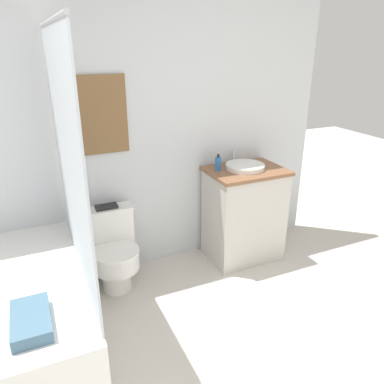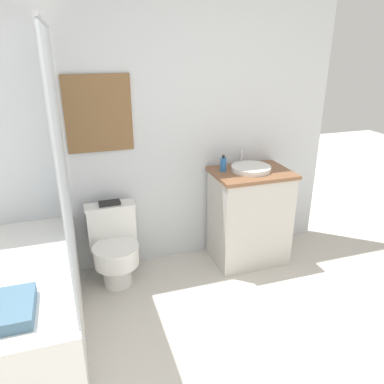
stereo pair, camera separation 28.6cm
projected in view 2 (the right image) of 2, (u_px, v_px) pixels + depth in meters
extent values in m
cube|color=silver|center=(139.00, 125.00, 3.03)|extent=(3.47, 0.05, 2.50)
cube|color=brown|center=(99.00, 114.00, 2.87)|extent=(0.51, 0.02, 0.59)
cube|color=silver|center=(99.00, 114.00, 2.87)|extent=(0.48, 0.01, 0.56)
cube|color=white|center=(31.00, 304.00, 2.47)|extent=(0.64, 1.46, 0.54)
cube|color=silver|center=(64.00, 178.00, 2.24)|extent=(0.01, 1.35, 1.66)
cylinder|color=#B7B7BC|center=(43.00, 22.00, 1.93)|extent=(0.02, 1.35, 0.02)
cube|color=slate|center=(16.00, 308.00, 1.97)|extent=(0.19, 0.34, 0.07)
cylinder|color=white|center=(117.00, 272.00, 3.08)|extent=(0.23, 0.23, 0.22)
cylinder|color=white|center=(116.00, 256.00, 2.98)|extent=(0.35, 0.35, 0.14)
cylinder|color=white|center=(116.00, 247.00, 2.95)|extent=(0.36, 0.36, 0.02)
cube|color=white|center=(112.00, 227.00, 3.11)|extent=(0.39, 0.15, 0.37)
cube|color=white|center=(110.00, 206.00, 3.04)|extent=(0.41, 0.16, 0.02)
cube|color=beige|center=(249.00, 218.00, 3.35)|extent=(0.64, 0.46, 0.82)
cube|color=brown|center=(252.00, 173.00, 3.19)|extent=(0.67, 0.49, 0.03)
cylinder|color=white|center=(251.00, 168.00, 3.20)|extent=(0.34, 0.34, 0.04)
cylinder|color=silver|center=(242.00, 157.00, 3.35)|extent=(0.02, 0.02, 0.13)
cylinder|color=#2D6BB2|center=(223.00, 164.00, 3.17)|extent=(0.05, 0.05, 0.11)
cylinder|color=black|center=(223.00, 157.00, 3.15)|extent=(0.02, 0.02, 0.02)
cube|color=black|center=(110.00, 203.00, 3.03)|extent=(0.17, 0.09, 0.02)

